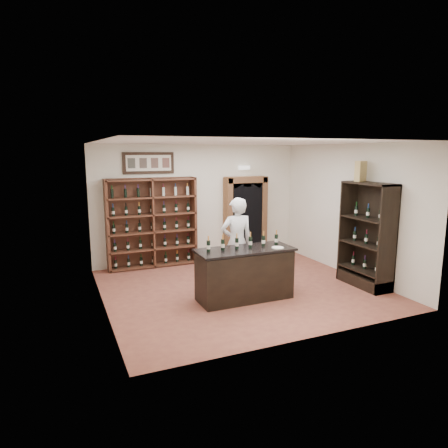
{
  "coord_description": "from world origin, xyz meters",
  "views": [
    {
      "loc": [
        -3.48,
        -7.22,
        2.81
      ],
      "look_at": [
        -0.24,
        0.3,
        1.33
      ],
      "focal_mm": 32.0,
      "sensor_mm": 36.0,
      "label": 1
    }
  ],
  "objects_px": {
    "counter_bottle_0": "(208,246)",
    "wine_crate": "(361,171)",
    "wine_shelf": "(152,223)",
    "tasting_counter": "(245,274)",
    "shopkeeper": "(237,242)",
    "side_cabinet": "(367,251)"
  },
  "relations": [
    {
      "from": "tasting_counter",
      "to": "wine_crate",
      "type": "bearing_deg",
      "value": 0.07
    },
    {
      "from": "tasting_counter",
      "to": "counter_bottle_0",
      "type": "xyz_separation_m",
      "value": [
        -0.72,
        0.05,
        0.61
      ]
    },
    {
      "from": "wine_shelf",
      "to": "side_cabinet",
      "type": "relative_size",
      "value": 1.0
    },
    {
      "from": "counter_bottle_0",
      "to": "wine_crate",
      "type": "relative_size",
      "value": 0.7
    },
    {
      "from": "tasting_counter",
      "to": "side_cabinet",
      "type": "xyz_separation_m",
      "value": [
        2.72,
        -0.3,
        0.26
      ]
    },
    {
      "from": "wine_shelf",
      "to": "side_cabinet",
      "type": "xyz_separation_m",
      "value": [
        3.82,
        -3.23,
        -0.35
      ]
    },
    {
      "from": "shopkeeper",
      "to": "wine_crate",
      "type": "xyz_separation_m",
      "value": [
        2.52,
        -0.76,
        1.47
      ]
    },
    {
      "from": "counter_bottle_0",
      "to": "wine_crate",
      "type": "distance_m",
      "value": 3.66
    },
    {
      "from": "tasting_counter",
      "to": "shopkeeper",
      "type": "bearing_deg",
      "value": 76.26
    },
    {
      "from": "tasting_counter",
      "to": "shopkeeper",
      "type": "distance_m",
      "value": 0.91
    },
    {
      "from": "counter_bottle_0",
      "to": "shopkeeper",
      "type": "xyz_separation_m",
      "value": [
        0.91,
        0.71,
        -0.16
      ]
    },
    {
      "from": "tasting_counter",
      "to": "counter_bottle_0",
      "type": "height_order",
      "value": "counter_bottle_0"
    },
    {
      "from": "wine_shelf",
      "to": "counter_bottle_0",
      "type": "xyz_separation_m",
      "value": [
        0.38,
        -2.88,
        0.01
      ]
    },
    {
      "from": "tasting_counter",
      "to": "shopkeeper",
      "type": "height_order",
      "value": "shopkeeper"
    },
    {
      "from": "wine_shelf",
      "to": "wine_crate",
      "type": "height_order",
      "value": "wine_crate"
    },
    {
      "from": "side_cabinet",
      "to": "shopkeeper",
      "type": "xyz_separation_m",
      "value": [
        -2.54,
        1.06,
        0.19
      ]
    },
    {
      "from": "wine_crate",
      "to": "tasting_counter",
      "type": "bearing_deg",
      "value": 159.26
    },
    {
      "from": "side_cabinet",
      "to": "wine_crate",
      "type": "bearing_deg",
      "value": 94.18
    },
    {
      "from": "tasting_counter",
      "to": "side_cabinet",
      "type": "bearing_deg",
      "value": -6.28
    },
    {
      "from": "counter_bottle_0",
      "to": "side_cabinet",
      "type": "relative_size",
      "value": 0.14
    },
    {
      "from": "wine_shelf",
      "to": "wine_crate",
      "type": "xyz_separation_m",
      "value": [
        3.8,
        -2.93,
        1.31
      ]
    },
    {
      "from": "counter_bottle_0",
      "to": "wine_crate",
      "type": "xyz_separation_m",
      "value": [
        3.42,
        -0.05,
        1.31
      ]
    }
  ]
}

